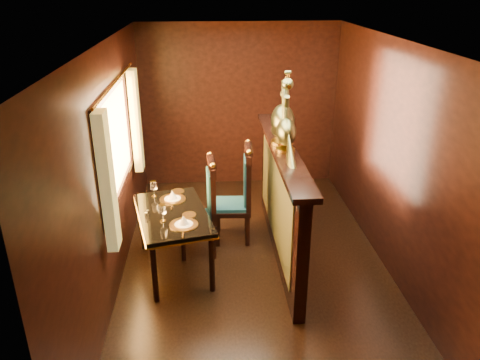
{
  "coord_description": "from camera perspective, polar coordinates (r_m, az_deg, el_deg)",
  "views": [
    {
      "loc": [
        -0.51,
        -4.53,
        3.06
      ],
      "look_at": [
        -0.15,
        0.27,
        0.98
      ],
      "focal_mm": 35.0,
      "sensor_mm": 36.0,
      "label": 1
    }
  ],
  "objects": [
    {
      "name": "partition",
      "position": [
        5.43,
        4.95,
        -2.32
      ],
      "size": [
        0.26,
        2.7,
        1.36
      ],
      "color": "black",
      "rests_on": "ground"
    },
    {
      "name": "peacock_left",
      "position": [
        4.93,
        5.7,
        7.28
      ],
      "size": [
        0.22,
        0.58,
        0.69
      ],
      "primitive_type": null,
      "color": "#1C5541",
      "rests_on": "partition"
    },
    {
      "name": "chair_left",
      "position": [
        5.49,
        -4.17,
        -2.93
      ],
      "size": [
        0.47,
        0.49,
        1.22
      ],
      "rotation": [
        0.0,
        0.0,
        0.07
      ],
      "color": "black",
      "rests_on": "ground"
    },
    {
      "name": "ground",
      "position": [
        5.49,
        1.82,
        -10.52
      ],
      "size": [
        5.0,
        5.0,
        0.0
      ],
      "primitive_type": "plane",
      "color": "black",
      "rests_on": "ground"
    },
    {
      "name": "peacock_right",
      "position": [
        5.13,
        5.29,
        8.89
      ],
      "size": [
        0.27,
        0.72,
        0.85
      ],
      "primitive_type": null,
      "color": "#1C5541",
      "rests_on": "partition"
    },
    {
      "name": "dining_table",
      "position": [
        5.2,
        -8.22,
        -4.59
      ],
      "size": [
        0.99,
        1.35,
        0.92
      ],
      "rotation": [
        0.0,
        0.0,
        0.23
      ],
      "color": "black",
      "rests_on": "ground"
    },
    {
      "name": "chair_right",
      "position": [
        5.74,
        0.23,
        -1.34
      ],
      "size": [
        0.48,
        0.51,
        1.27
      ],
      "rotation": [
        0.0,
        0.0,
        -0.05
      ],
      "color": "black",
      "rests_on": "ground"
    },
    {
      "name": "room_shell",
      "position": [
        4.8,
        1.02,
        5.43
      ],
      "size": [
        3.04,
        5.04,
        2.52
      ],
      "color": "black",
      "rests_on": "ground"
    }
  ]
}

